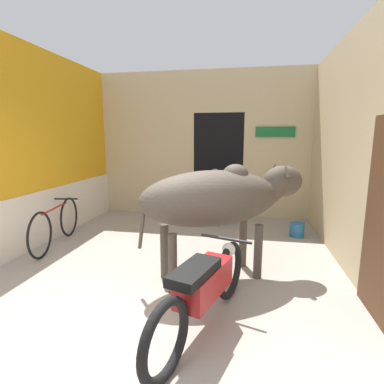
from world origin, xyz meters
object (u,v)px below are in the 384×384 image
shopkeeper_seated (214,195)px  bucket (297,230)px  cow (220,198)px  motorcycle_near (204,287)px  plastic_stool (200,212)px  bicycle (56,224)px

shopkeeper_seated → bucket: size_ratio=4.57×
cow → bucket: size_ratio=8.69×
shopkeeper_seated → motorcycle_near: bearing=-85.1°
motorcycle_near → plastic_stool: bearing=99.6°
motorcycle_near → shopkeeper_seated: bearing=94.9°
bicycle → motorcycle_near: bearing=-32.7°
motorcycle_near → bucket: bearing=66.9°
cow → bicycle: cow is taller
shopkeeper_seated → plastic_stool: 0.52m
cow → shopkeeper_seated: size_ratio=1.90×
plastic_stool → bucket: size_ratio=1.63×
cow → shopkeeper_seated: cow is taller
cow → motorcycle_near: 1.33m
cow → plastic_stool: (-0.66, 2.55, -0.85)m
cow → motorcycle_near: (-0.03, -1.17, -0.63)m
plastic_stool → shopkeeper_seated: bearing=-17.6°
shopkeeper_seated → plastic_stool: (-0.32, 0.10, -0.40)m
motorcycle_near → bucket: 3.36m
bucket → cow: bearing=-124.0°
bicycle → bucket: size_ratio=6.88×
shopkeeper_seated → bucket: (1.63, -0.55, -0.49)m
cow → motorcycle_near: cow is taller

